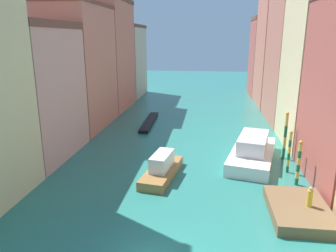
% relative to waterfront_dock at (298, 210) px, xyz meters
% --- Properties ---
extents(ground_plane, '(154.00, 154.00, 0.00)m').
position_rel_waterfront_dock_xyz_m(ground_plane, '(-8.76, 18.35, -0.38)').
color(ground_plane, '#28756B').
extents(building_left_1, '(7.60, 10.54, 13.04)m').
position_rel_waterfront_dock_xyz_m(building_left_1, '(-23.44, 8.59, 6.15)').
color(building_left_1, tan).
rests_on(building_left_1, ground).
extents(building_left_2, '(7.60, 12.15, 15.74)m').
position_rel_waterfront_dock_xyz_m(building_left_2, '(-23.44, 19.95, 7.50)').
color(building_left_2, '#C6705B').
rests_on(building_left_2, ground).
extents(building_left_3, '(7.60, 12.04, 17.64)m').
position_rel_waterfront_dock_xyz_m(building_left_3, '(-23.44, 32.08, 8.45)').
color(building_left_3, '#C6705B').
rests_on(building_left_3, ground).
extents(building_left_4, '(7.60, 10.96, 13.97)m').
position_rel_waterfront_dock_xyz_m(building_left_4, '(-23.44, 43.83, 6.62)').
color(building_left_4, '#BCB299').
rests_on(building_left_4, ground).
extents(building_right_2, '(7.60, 9.44, 19.95)m').
position_rel_waterfront_dock_xyz_m(building_right_2, '(5.92, 15.84, 9.61)').
color(building_right_2, beige).
rests_on(building_right_2, ground).
extents(building_right_3, '(7.60, 11.40, 18.85)m').
position_rel_waterfront_dock_xyz_m(building_right_3, '(5.92, 26.33, 9.05)').
color(building_right_3, '#C6705B').
rests_on(building_right_3, ground).
extents(building_right_4, '(7.60, 11.06, 19.47)m').
position_rel_waterfront_dock_xyz_m(building_right_4, '(5.92, 37.91, 9.36)').
color(building_right_4, '#C6705B').
rests_on(building_right_4, ground).
extents(building_right_5, '(7.60, 9.63, 15.59)m').
position_rel_waterfront_dock_xyz_m(building_right_5, '(5.92, 48.38, 7.43)').
color(building_right_5, '#B25147').
rests_on(building_right_5, ground).
extents(waterfront_dock, '(3.80, 5.60, 0.76)m').
position_rel_waterfront_dock_xyz_m(waterfront_dock, '(0.00, 0.00, 0.00)').
color(waterfront_dock, brown).
rests_on(waterfront_dock, ground).
extents(person_on_dock, '(0.36, 0.36, 1.39)m').
position_rel_waterfront_dock_xyz_m(person_on_dock, '(0.60, -0.07, 1.02)').
color(person_on_dock, gold).
rests_on(person_on_dock, waterfront_dock).
extents(mooring_pole_0, '(0.31, 0.31, 3.77)m').
position_rel_waterfront_dock_xyz_m(mooring_pole_0, '(1.07, 4.80, 1.55)').
color(mooring_pole_0, '#197247').
rests_on(mooring_pole_0, ground).
extents(mooring_pole_1, '(0.27, 0.27, 3.83)m').
position_rel_waterfront_dock_xyz_m(mooring_pole_1, '(0.91, 7.32, 1.57)').
color(mooring_pole_1, '#197247').
rests_on(mooring_pole_1, ground).
extents(mooring_pole_2, '(0.32, 0.32, 4.74)m').
position_rel_waterfront_dock_xyz_m(mooring_pole_2, '(1.27, 10.72, 2.04)').
color(mooring_pole_2, '#197247').
rests_on(mooring_pole_2, ground).
extents(vaporetto_white, '(5.81, 10.07, 2.61)m').
position_rel_waterfront_dock_xyz_m(vaporetto_white, '(-1.88, 9.63, 0.61)').
color(vaporetto_white, white).
rests_on(vaporetto_white, ground).
extents(gondola_black, '(1.49, 10.29, 0.41)m').
position_rel_waterfront_dock_xyz_m(gondola_black, '(-14.30, 22.33, -0.17)').
color(gondola_black, black).
rests_on(gondola_black, ground).
extents(motorboat_0, '(3.13, 6.88, 2.07)m').
position_rel_waterfront_dock_xyz_m(motorboat_0, '(-10.00, 5.06, 0.36)').
color(motorboat_0, olive).
rests_on(motorboat_0, ground).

